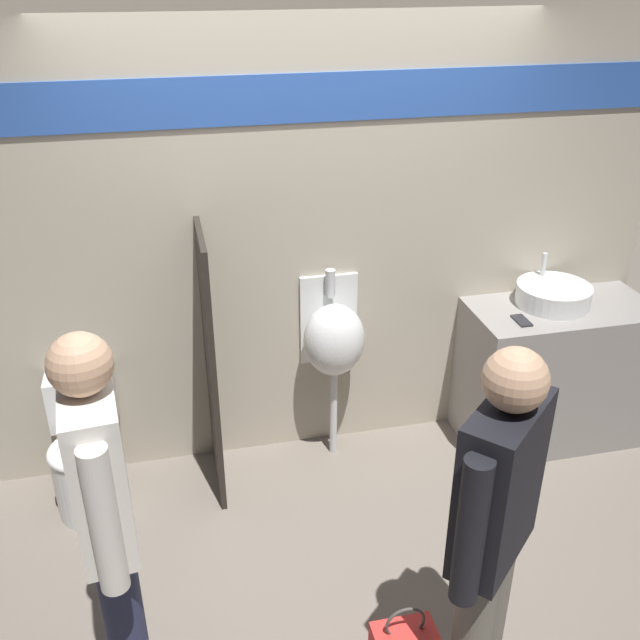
% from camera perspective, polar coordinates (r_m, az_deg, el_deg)
% --- Properties ---
extents(ground_plane, '(16.00, 16.00, 0.00)m').
position_cam_1_polar(ground_plane, '(4.13, 0.54, -14.14)').
color(ground_plane, '#70665B').
extents(display_wall, '(4.17, 0.07, 2.70)m').
position_cam_1_polar(display_wall, '(3.93, -1.40, 6.87)').
color(display_wall, '#B2A893').
rests_on(display_wall, ground_plane).
extents(sink_counter, '(1.09, 0.54, 0.90)m').
position_cam_1_polar(sink_counter, '(4.59, 18.12, -4.07)').
color(sink_counter, gray).
rests_on(sink_counter, ground_plane).
extents(sink_basin, '(0.43, 0.43, 0.26)m').
position_cam_1_polar(sink_basin, '(4.38, 18.16, 1.93)').
color(sink_basin, silver).
rests_on(sink_basin, sink_counter).
extents(cell_phone, '(0.07, 0.14, 0.01)m').
position_cam_1_polar(cell_phone, '(4.14, 15.83, -0.04)').
color(cell_phone, '#232328').
rests_on(cell_phone, sink_counter).
extents(divider_near_counter, '(0.03, 0.52, 1.52)m').
position_cam_1_polar(divider_near_counter, '(3.86, -8.73, -3.76)').
color(divider_near_counter, '#28231E').
rests_on(divider_near_counter, ground_plane).
extents(urinal_near_counter, '(0.35, 0.30, 1.17)m').
position_cam_1_polar(urinal_near_counter, '(4.05, 1.10, -1.55)').
color(urinal_near_counter, silver).
rests_on(urinal_near_counter, ground_plane).
extents(toilet, '(0.37, 0.53, 0.85)m').
position_cam_1_polar(toilet, '(4.13, -18.20, -10.41)').
color(toilet, silver).
rests_on(toilet, ground_plane).
extents(person_in_vest, '(0.23, 0.58, 1.66)m').
position_cam_1_polar(person_in_vest, '(2.80, -16.71, -14.60)').
color(person_in_vest, '#282D4C').
rests_on(person_in_vest, ground_plane).
extents(person_with_lanyard, '(0.45, 0.42, 1.64)m').
position_cam_1_polar(person_with_lanyard, '(2.72, 13.69, -15.95)').
color(person_with_lanyard, '#666056').
rests_on(person_with_lanyard, ground_plane).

